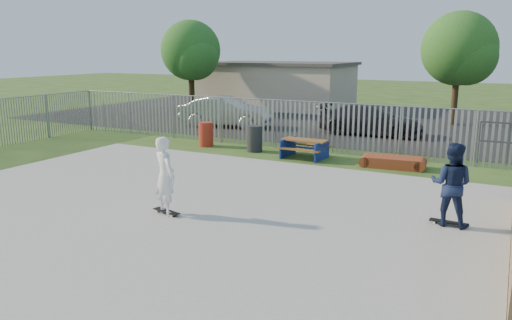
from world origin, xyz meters
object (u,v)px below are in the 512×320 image
at_px(car_dark, 370,120).
at_px(skater_white, 165,176).
at_px(funbox, 393,162).
at_px(tree_left, 191,51).
at_px(car_silver, 226,112).
at_px(trash_bin_red, 206,134).
at_px(picnic_table, 305,148).
at_px(trash_bin_grey, 255,139).
at_px(skater_navy, 451,184).
at_px(tree_mid, 459,49).

height_order(car_dark, skater_white, skater_white).
height_order(funbox, car_dark, car_dark).
distance_m(funbox, tree_left, 18.66).
relative_size(car_silver, tree_left, 0.81).
bearing_deg(car_silver, skater_white, -165.18).
bearing_deg(trash_bin_red, funbox, -2.40).
xyz_separation_m(picnic_table, trash_bin_grey, (-2.27, 0.23, 0.16)).
bearing_deg(skater_white, skater_navy, -136.01).
bearing_deg(car_silver, tree_left, 38.98).
relative_size(trash_bin_grey, tree_left, 0.18).
relative_size(tree_left, skater_navy, 3.15).
height_order(car_silver, skater_navy, skater_navy).
bearing_deg(tree_left, skater_white, -57.01).
height_order(picnic_table, car_silver, car_silver).
distance_m(car_silver, skater_white, 14.97).
distance_m(tree_left, skater_white, 21.71).
relative_size(picnic_table, skater_white, 0.93).
bearing_deg(trash_bin_red, skater_navy, -30.33).
distance_m(trash_bin_red, tree_mid, 14.82).
xyz_separation_m(tree_left, tree_mid, (15.96, 1.92, 0.09)).
bearing_deg(trash_bin_red, car_silver, 111.98).
bearing_deg(car_dark, trash_bin_grey, 151.03).
relative_size(picnic_table, trash_bin_red, 1.71).
xyz_separation_m(trash_bin_red, skater_white, (4.36, -8.44, 0.58)).
height_order(picnic_table, trash_bin_grey, trash_bin_grey).
bearing_deg(funbox, tree_mid, 81.74).
bearing_deg(picnic_table, trash_bin_grey, 176.57).
bearing_deg(picnic_table, funbox, 2.02).
bearing_deg(skater_white, trash_bin_red, -39.32).
relative_size(funbox, car_silver, 0.40).
relative_size(trash_bin_red, skater_navy, 0.55).
distance_m(car_dark, tree_mid, 7.13).
distance_m(car_dark, tree_left, 13.68).
bearing_deg(skater_navy, funbox, -63.17).
distance_m(picnic_table, skater_white, 8.17).
xyz_separation_m(picnic_table, skater_white, (-0.28, -8.13, 0.73)).
relative_size(tree_mid, skater_white, 3.22).
relative_size(tree_mid, skater_navy, 3.22).
bearing_deg(skater_white, funbox, -90.65).
distance_m(picnic_table, car_dark, 6.45).
distance_m(picnic_table, skater_navy, 8.28).
height_order(trash_bin_grey, tree_left, tree_left).
relative_size(trash_bin_red, tree_left, 0.17).
xyz_separation_m(skater_navy, skater_white, (-6.12, -2.31, 0.00)).
bearing_deg(skater_navy, picnic_table, -41.52).
height_order(car_silver, tree_left, tree_left).
relative_size(car_dark, skater_navy, 2.63).
height_order(funbox, skater_white, skater_white).
height_order(car_dark, skater_navy, skater_navy).
xyz_separation_m(trash_bin_grey, car_silver, (-4.43, 5.16, 0.29)).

